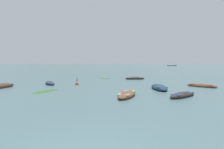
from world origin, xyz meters
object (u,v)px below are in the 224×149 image
object	(u,v)px
rowboat_2	(202,86)
rowboat_4	(182,95)
rowboat_1	(127,94)
rowboat_6	(159,87)
rowboat_5	(50,83)
rowboat_3	(135,78)
ferry_0	(172,66)
mooring_buoy	(77,84)

from	to	relation	value
rowboat_2	rowboat_4	world-z (taller)	rowboat_4
rowboat_1	rowboat_6	distance (m)	5.69
rowboat_4	rowboat_5	size ratio (longest dim) A/B	1.03
rowboat_3	rowboat_6	xyz separation A→B (m)	(0.50, -12.27, 0.02)
rowboat_6	rowboat_1	bearing A→B (deg)	-134.31
ferry_0	mooring_buoy	xyz separation A→B (m)	(-79.73, -176.27, -0.34)
rowboat_2	rowboat_3	distance (m)	12.21
rowboat_1	ferry_0	distance (m)	199.20
rowboat_2	rowboat_6	xyz separation A→B (m)	(-5.59, -1.69, 0.05)
rowboat_3	ferry_0	distance (m)	182.76
rowboat_3	rowboat_4	xyz separation A→B (m)	(1.08, -16.71, -0.02)
rowboat_1	mooring_buoy	distance (m)	10.12
rowboat_3	rowboat_6	distance (m)	12.28
ferry_0	mooring_buoy	bearing A→B (deg)	-114.34
rowboat_2	ferry_0	bearing A→B (deg)	70.12
rowboat_5	mooring_buoy	distance (m)	3.69
ferry_0	rowboat_2	bearing A→B (deg)	-109.88
ferry_0	rowboat_1	bearing A→B (deg)	-111.91
rowboat_1	rowboat_2	distance (m)	11.17
rowboat_5	rowboat_3	bearing A→B (deg)	29.91
rowboat_4	rowboat_6	xyz separation A→B (m)	(-0.59, 4.43, 0.04)
ferry_0	mooring_buoy	world-z (taller)	ferry_0
rowboat_5	ferry_0	size ratio (longest dim) A/B	0.30
rowboat_6	ferry_0	size ratio (longest dim) A/B	0.38
rowboat_1	rowboat_4	size ratio (longest dim) A/B	1.18
rowboat_5	mooring_buoy	size ratio (longest dim) A/B	2.99
rowboat_2	rowboat_5	size ratio (longest dim) A/B	0.96
rowboat_3	rowboat_5	xyz separation A→B (m)	(-12.53, -7.21, -0.00)
rowboat_1	ferry_0	world-z (taller)	ferry_0
rowboat_3	rowboat_5	bearing A→B (deg)	-150.09
rowboat_1	rowboat_2	world-z (taller)	rowboat_1
rowboat_4	ferry_0	xyz separation A→B (m)	(69.76, 185.18, 0.29)
rowboat_6	rowboat_3	bearing A→B (deg)	92.32
rowboat_5	rowboat_6	size ratio (longest dim) A/B	0.78
rowboat_4	mooring_buoy	xyz separation A→B (m)	(-9.97, 8.91, -0.04)
mooring_buoy	rowboat_2	bearing A→B (deg)	-10.56
ferry_0	mooring_buoy	size ratio (longest dim) A/B	10.07
rowboat_4	mooring_buoy	bearing A→B (deg)	138.21
rowboat_6	mooring_buoy	xyz separation A→B (m)	(-9.39, 4.48, -0.09)
rowboat_3	mooring_buoy	distance (m)	11.82
rowboat_1	rowboat_6	size ratio (longest dim) A/B	0.95
rowboat_3	ferry_0	world-z (taller)	ferry_0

